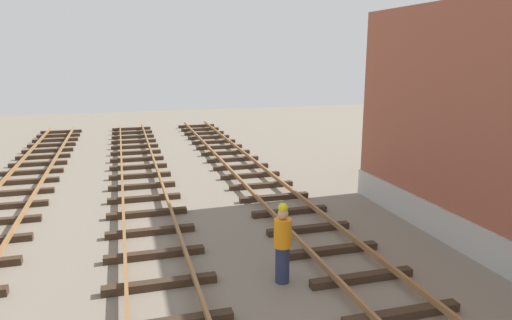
{
  "coord_description": "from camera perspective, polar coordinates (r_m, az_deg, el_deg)",
  "views": [
    {
      "loc": [
        -3.97,
        -3.15,
        5.04
      ],
      "look_at": [
        -0.28,
        9.61,
        2.02
      ],
      "focal_mm": 32.87,
      "sensor_mm": 36.0,
      "label": 1
    }
  ],
  "objects": [
    {
      "name": "track_worker_foreground",
      "position": [
        10.58,
        3.26,
        -10.09
      ],
      "size": [
        0.4,
        0.4,
        1.87
      ],
      "color": "#262D4C",
      "rests_on": "ground"
    }
  ]
}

